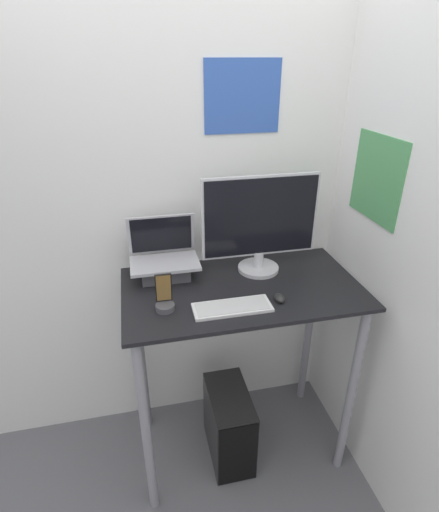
% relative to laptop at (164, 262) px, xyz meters
% --- Properties ---
extents(ground_plane, '(12.00, 12.00, 0.00)m').
position_rel_laptop_xyz_m(ground_plane, '(0.35, -0.51, -1.18)').
color(ground_plane, slate).
extents(wall_back, '(6.00, 0.06, 2.60)m').
position_rel_laptop_xyz_m(wall_back, '(0.35, 0.22, 0.12)').
color(wall_back, white).
rests_on(wall_back, ground_plane).
extents(wall_side_right, '(0.06, 6.00, 2.60)m').
position_rel_laptop_xyz_m(wall_side_right, '(1.02, -0.51, 0.12)').
color(wall_side_right, white).
rests_on(wall_side_right, ground_plane).
extents(desk, '(1.15, 0.64, 1.11)m').
position_rel_laptop_xyz_m(desk, '(0.35, -0.19, -0.30)').
color(desk, black).
rests_on(desk, ground_plane).
extents(laptop, '(0.34, 0.23, 0.30)m').
position_rel_laptop_xyz_m(laptop, '(0.00, 0.00, 0.00)').
color(laptop, '#4C4C51').
rests_on(laptop, desk).
extents(monitor, '(0.59, 0.21, 0.50)m').
position_rel_laptop_xyz_m(monitor, '(0.48, -0.04, 0.17)').
color(monitor, silver).
rests_on(monitor, desk).
extents(keyboard, '(0.35, 0.13, 0.02)m').
position_rel_laptop_xyz_m(keyboard, '(0.26, -0.36, -0.07)').
color(keyboard, white).
rests_on(keyboard, desk).
extents(mouse, '(0.04, 0.07, 0.03)m').
position_rel_laptop_xyz_m(mouse, '(0.49, -0.35, -0.06)').
color(mouse, '#262626').
rests_on(mouse, desk).
extents(cell_phone, '(0.08, 0.08, 0.18)m').
position_rel_laptop_xyz_m(cell_phone, '(-0.03, -0.30, -0.03)').
color(cell_phone, '#4C4C51').
rests_on(cell_phone, desk).
extents(computer_tower, '(0.22, 0.41, 0.45)m').
position_rel_laptop_xyz_m(computer_tower, '(0.29, -0.24, -0.96)').
color(computer_tower, black).
rests_on(computer_tower, ground_plane).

